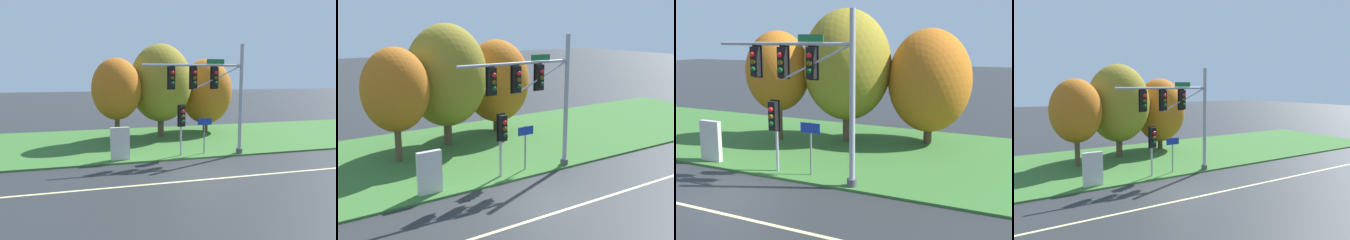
% 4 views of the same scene
% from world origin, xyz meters
% --- Properties ---
extents(ground_plane, '(160.00, 160.00, 0.00)m').
position_xyz_m(ground_plane, '(0.00, 0.00, 0.00)').
color(ground_plane, '#282B2D').
extents(lane_stripe, '(36.00, 0.16, 0.01)m').
position_xyz_m(lane_stripe, '(0.00, -1.20, 0.00)').
color(lane_stripe, beige).
rests_on(lane_stripe, ground).
extents(grass_verge, '(48.00, 11.50, 0.10)m').
position_xyz_m(grass_verge, '(0.00, 8.25, 0.05)').
color(grass_verge, '#386B2D').
rests_on(grass_verge, ground).
extents(traffic_signal_mast, '(6.33, 0.49, 6.71)m').
position_xyz_m(traffic_signal_mast, '(1.83, 2.84, 4.27)').
color(traffic_signal_mast, '#9EA0A5').
rests_on(traffic_signal_mast, grass_verge).
extents(pedestrian_signal_near_kerb, '(0.46, 0.55, 3.12)m').
position_xyz_m(pedestrian_signal_near_kerb, '(0.04, 3.06, 2.36)').
color(pedestrian_signal_near_kerb, '#9EA0A5').
rests_on(pedestrian_signal_near_kerb, grass_verge).
extents(route_sign_post, '(0.92, 0.08, 2.27)m').
position_xyz_m(route_sign_post, '(1.61, 3.38, 1.63)').
color(route_sign_post, slate).
rests_on(route_sign_post, grass_verge).
extents(tree_nearest_road, '(3.54, 3.54, 6.07)m').
position_xyz_m(tree_nearest_road, '(-3.26, 8.18, 3.94)').
color(tree_nearest_road, brown).
rests_on(tree_nearest_road, grass_verge).
extents(tree_left_of_mast, '(4.83, 4.83, 7.24)m').
position_xyz_m(tree_left_of_mast, '(0.33, 9.59, 4.30)').
color(tree_left_of_mast, brown).
rests_on(tree_left_of_mast, grass_verge).
extents(tree_behind_signpost, '(4.41, 4.41, 6.18)m').
position_xyz_m(tree_behind_signpost, '(4.60, 10.84, 3.52)').
color(tree_behind_signpost, '#4C3823').
rests_on(tree_behind_signpost, grass_verge).
extents(info_kiosk, '(1.10, 0.24, 1.90)m').
position_xyz_m(info_kiosk, '(-3.65, 3.17, 1.04)').
color(info_kiosk, beige).
rests_on(info_kiosk, grass_verge).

